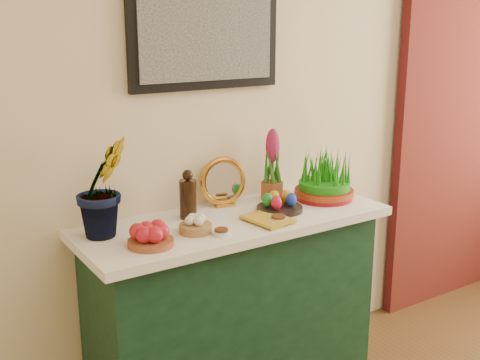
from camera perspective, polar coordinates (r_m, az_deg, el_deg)
name	(u,v)px	position (r m, az deg, el deg)	size (l,w,h in m)	color
sideboard	(234,313)	(2.84, -0.56, -12.46)	(1.30, 0.45, 0.85)	#153C23
tablecloth	(234,221)	(2.66, -0.59, -3.93)	(1.40, 0.55, 0.04)	white
hyacinth_green	(102,171)	(2.42, -12.93, 0.83)	(0.27, 0.23, 0.53)	#286719
apple_bowl	(151,237)	(2.34, -8.48, -5.32)	(0.21, 0.21, 0.09)	brown
garlic_basket	(195,225)	(2.46, -4.25, -4.30)	(0.14, 0.14, 0.08)	#AB7945
vinegar_cruet	(188,197)	(2.62, -4.95, -1.61)	(0.07, 0.07, 0.22)	black
mirror	(223,182)	(2.79, -1.63, -0.20)	(0.24, 0.09, 0.23)	orange
book	(254,223)	(2.54, 1.37, -4.05)	(0.14, 0.20, 0.03)	gold
spice_dish_left	(221,232)	(2.43, -1.79, -4.98)	(0.07, 0.07, 0.03)	silver
spice_dish_right	(279,219)	(2.59, 3.68, -3.73)	(0.08, 0.08, 0.03)	silver
egg_plate	(279,204)	(2.74, 3.76, -2.30)	(0.26, 0.26, 0.09)	black
hyacinth_pink	(272,168)	(2.88, 3.08, 1.15)	(0.11, 0.11, 0.35)	brown
wheatgrass_sabzeh	(324,178)	(2.92, 8.01, 0.15)	(0.29, 0.29, 0.23)	maroon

